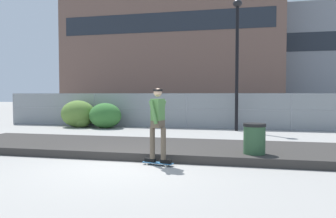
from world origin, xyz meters
TOP-DOWN VIEW (x-y plane):
  - ground_plane at (0.00, 0.00)m, footprint 120.00×120.00m
  - gravel_berm at (0.00, 2.25)m, footprint 12.95×3.19m
  - skateboard at (0.78, 0.39)m, footprint 0.82×0.36m
  - skater at (0.78, 0.39)m, footprint 0.73×0.62m
  - chain_fence at (-0.00, 9.42)m, footprint 21.12×0.06m
  - street_lamp at (2.62, 8.70)m, footprint 0.44×0.44m
  - parked_car_near at (-5.53, 11.50)m, footprint 4.49×2.12m
  - parked_car_mid at (0.24, 11.74)m, footprint 4.45×2.05m
  - parked_car_far at (7.01, 11.87)m, footprint 4.50×2.14m
  - library_building at (-6.96, 41.41)m, footprint 30.20×15.93m
  - office_block at (15.32, 44.16)m, footprint 25.63×11.31m
  - shrub_left at (-5.87, 8.67)m, footprint 1.89×1.55m
  - shrub_center at (-5.59, 8.49)m, footprint 1.06×0.87m
  - shrub_right at (-4.18, 8.45)m, footprint 1.73×1.41m
  - trash_bin at (3.16, 1.27)m, footprint 0.59×0.59m

SIDE VIEW (x-z plane):
  - ground_plane at x=0.00m, z-range 0.00..0.00m
  - skateboard at x=0.78m, z-range 0.02..0.09m
  - gravel_berm at x=0.00m, z-range 0.00..0.23m
  - shrub_center at x=-5.59m, z-range 0.00..0.82m
  - trash_bin at x=3.16m, z-range 0.00..1.03m
  - shrub_right at x=-4.18m, z-range 0.00..1.34m
  - shrub_left at x=-5.87m, z-range 0.00..1.46m
  - parked_car_near at x=-5.53m, z-range 0.01..1.67m
  - parked_car_mid at x=0.24m, z-range 0.01..1.67m
  - parked_car_far at x=7.01m, z-range 0.01..1.67m
  - chain_fence at x=0.00m, z-range 0.01..1.86m
  - skater at x=0.78m, z-range 0.21..2.08m
  - street_lamp at x=2.62m, z-range 0.81..7.17m
  - office_block at x=15.32m, z-range 0.00..14.15m
  - library_building at x=-6.96m, z-range 0.00..17.96m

